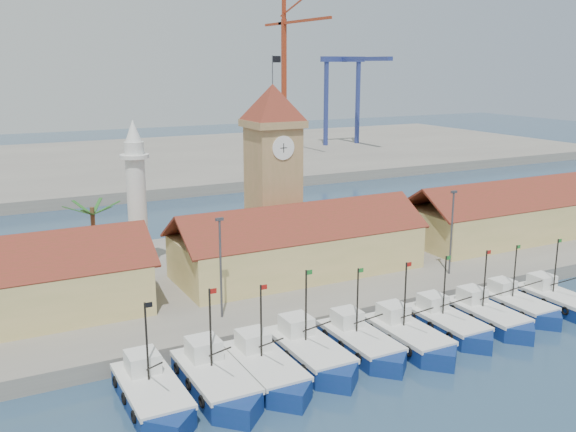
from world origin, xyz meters
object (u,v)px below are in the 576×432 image
boat_0 (153,397)px  minaret (137,197)px  boat_5 (410,339)px  clock_tower (273,168)px

boat_0 → minaret: 27.87m
boat_5 → minaret: 31.90m
clock_tower → boat_0: bearing=-131.5°
boat_0 → boat_5: size_ratio=1.03×
boat_5 → clock_tower: (-0.92, 24.15, 11.17)m
boat_0 → clock_tower: clock_tower is taller
minaret → clock_tower: bearing=-7.6°
boat_0 → clock_tower: bearing=48.5°
boat_5 → minaret: size_ratio=0.62×
clock_tower → minaret: (-15.00, 2.00, -2.23)m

